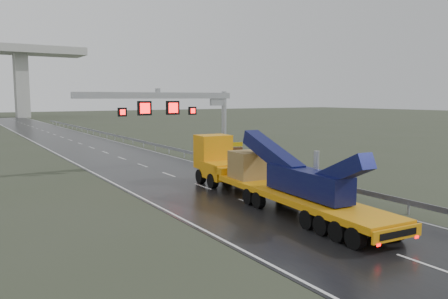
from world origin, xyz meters
TOP-DOWN VIEW (x-y plane):
  - ground at (0.00, 0.00)m, footprint 400.00×400.00m
  - road at (0.00, 40.00)m, footprint 11.00×200.00m
  - guardrail at (6.10, 30.00)m, footprint 0.20×140.00m
  - sign_gantry at (2.10, 17.99)m, footprint 14.90×1.20m
  - heavy_haul_truck at (1.12, 4.54)m, footprint 4.33×19.25m
  - exit_sign_pair at (7.10, 16.32)m, footprint 1.37×0.55m
  - striped_barrier at (6.00, 14.00)m, footprint 0.62×0.39m

SIDE VIEW (x-z plane):
  - ground at x=0.00m, z-range 0.00..0.00m
  - road at x=0.00m, z-range 0.00..0.02m
  - striped_barrier at x=6.00m, z-range 0.00..0.98m
  - guardrail at x=6.10m, z-range 0.00..1.40m
  - exit_sign_pair at x=7.10m, z-range 0.49..2.95m
  - heavy_haul_truck at x=1.12m, z-range -0.50..3.98m
  - sign_gantry at x=2.10m, z-range 1.90..9.33m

